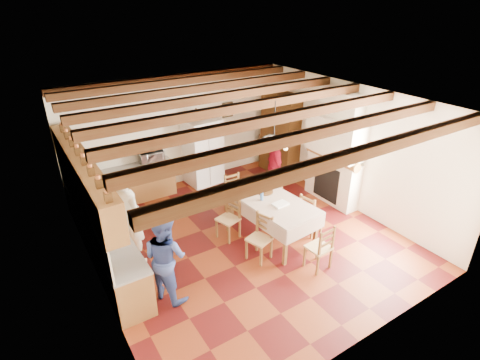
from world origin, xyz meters
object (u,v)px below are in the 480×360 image
at_px(chair_right_far, 280,198).
at_px(chair_end_far, 235,194).
at_px(person_woman_red, 274,167).
at_px(microwave, 151,157).
at_px(dining_table, 271,203).
at_px(chair_left_far, 228,218).
at_px(person_man, 130,218).
at_px(person_woman_blue, 165,257).
at_px(chair_left_near, 259,238).
at_px(chair_end_near, 319,246).
at_px(refrigerator, 203,152).
at_px(hutch, 280,134).
at_px(chair_right_near, 311,214).

xyz_separation_m(chair_right_far, chair_end_far, (-0.79, 0.71, 0.00)).
height_order(person_woman_red, microwave, person_woman_red).
distance_m(dining_table, chair_end_far, 1.31).
relative_size(chair_left_far, person_woman_red, 0.61).
height_order(person_man, person_woman_red, person_man).
bearing_deg(person_woman_blue, dining_table, -102.49).
height_order(chair_end_far, microwave, microwave).
xyz_separation_m(chair_left_near, person_man, (-2.08, 1.31, 0.49)).
xyz_separation_m(chair_end_near, person_woman_blue, (-2.72, 0.84, 0.34)).
distance_m(chair_end_near, person_man, 3.62).
relative_size(refrigerator, chair_end_near, 1.90).
distance_m(chair_left_far, chair_right_far, 1.49).
xyz_separation_m(refrigerator, chair_left_far, (-0.82, -2.70, -0.43)).
relative_size(hutch, dining_table, 1.11).
distance_m(chair_right_far, microwave, 3.43).
xyz_separation_m(chair_right_far, person_woman_red, (0.54, 0.95, 0.31)).
bearing_deg(chair_left_near, chair_end_near, 26.10).
relative_size(chair_end_far, person_woman_red, 0.61).
height_order(chair_right_near, chair_end_far, same).
height_order(chair_end_near, person_man, person_man).
height_order(chair_left_near, person_woman_red, person_woman_red).
bearing_deg(refrigerator, hutch, -19.73).
xyz_separation_m(hutch, person_woman_blue, (-4.80, -3.04, -0.36)).
relative_size(chair_left_near, chair_right_far, 1.00).
distance_m(refrigerator, chair_right_far, 2.71).
relative_size(refrigerator, hutch, 0.77).
bearing_deg(chair_left_far, chair_right_near, 47.45).
bearing_deg(person_woman_red, hutch, 157.16).
bearing_deg(chair_end_near, chair_left_near, -49.60).
bearing_deg(chair_end_near, hutch, -121.99).
bearing_deg(chair_right_far, dining_table, 119.54).
height_order(hutch, chair_left_far, hutch).
xyz_separation_m(refrigerator, dining_table, (-0.02, -3.14, -0.10)).
distance_m(chair_left_far, chair_end_near, 2.02).
relative_size(chair_right_near, person_woman_blue, 0.58).
height_order(chair_left_far, person_man, person_man).
distance_m(chair_end_far, person_woman_red, 1.39).
relative_size(chair_left_far, chair_end_near, 1.00).
bearing_deg(person_woman_blue, chair_end_near, -130.75).
height_order(chair_right_near, person_woman_blue, person_woman_blue).
distance_m(chair_end_near, person_woman_blue, 2.87).
bearing_deg(chair_right_near, hutch, -35.64).
bearing_deg(chair_left_near, chair_left_far, 170.22).
bearing_deg(chair_left_near, person_man, -140.33).
relative_size(refrigerator, chair_left_far, 1.90).
bearing_deg(chair_left_far, dining_table, 45.51).
bearing_deg(hutch, person_woman_blue, -150.82).
xyz_separation_m(refrigerator, person_woman_red, (1.20, -1.64, -0.12)).
bearing_deg(person_man, dining_table, -122.70).
bearing_deg(hutch, person_man, -163.76).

